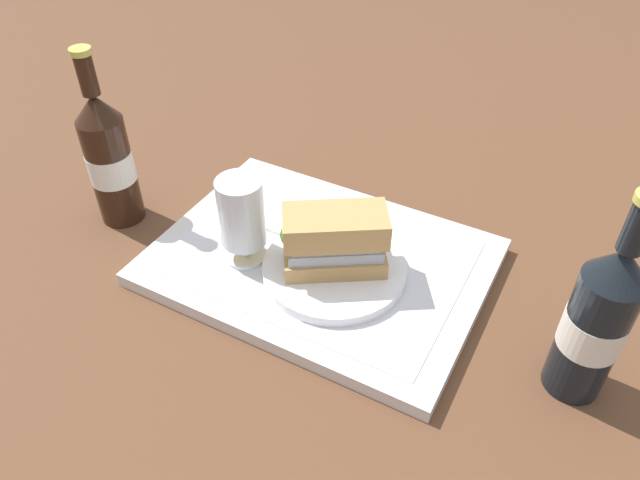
# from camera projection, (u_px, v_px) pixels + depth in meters

# --- Properties ---
(ground_plane) EXTENTS (3.00, 3.00, 0.00)m
(ground_plane) POSITION_uv_depth(u_px,v_px,m) (320.00, 267.00, 0.84)
(ground_plane) COLOR brown
(tray) EXTENTS (0.44, 0.32, 0.02)m
(tray) POSITION_uv_depth(u_px,v_px,m) (320.00, 262.00, 0.83)
(tray) COLOR silver
(tray) RESTS_ON ground_plane
(placemat) EXTENTS (0.38, 0.27, 0.00)m
(placemat) POSITION_uv_depth(u_px,v_px,m) (320.00, 256.00, 0.83)
(placemat) COLOR silver
(placemat) RESTS_ON tray
(plate) EXTENTS (0.19, 0.19, 0.01)m
(plate) POSITION_uv_depth(u_px,v_px,m) (334.00, 269.00, 0.80)
(plate) COLOR white
(plate) RESTS_ON placemat
(sandwich) EXTENTS (0.14, 0.12, 0.08)m
(sandwich) POSITION_uv_depth(u_px,v_px,m) (332.00, 240.00, 0.76)
(sandwich) COLOR tan
(sandwich) RESTS_ON plate
(beer_glass) EXTENTS (0.06, 0.06, 0.12)m
(beer_glass) POSITION_uv_depth(u_px,v_px,m) (242.00, 217.00, 0.78)
(beer_glass) COLOR silver
(beer_glass) RESTS_ON placemat
(napkin_folded) EXTENTS (0.09, 0.07, 0.01)m
(napkin_folded) POSITION_uv_depth(u_px,v_px,m) (287.00, 219.00, 0.88)
(napkin_folded) COLOR white
(napkin_folded) RESTS_ON placemat
(beer_bottle) EXTENTS (0.07, 0.07, 0.27)m
(beer_bottle) POSITION_uv_depth(u_px,v_px,m) (109.00, 158.00, 0.86)
(beer_bottle) COLOR black
(beer_bottle) RESTS_ON ground_plane
(second_bottle) EXTENTS (0.07, 0.07, 0.27)m
(second_bottle) POSITION_uv_depth(u_px,v_px,m) (597.00, 321.00, 0.63)
(second_bottle) COLOR black
(second_bottle) RESTS_ON ground_plane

